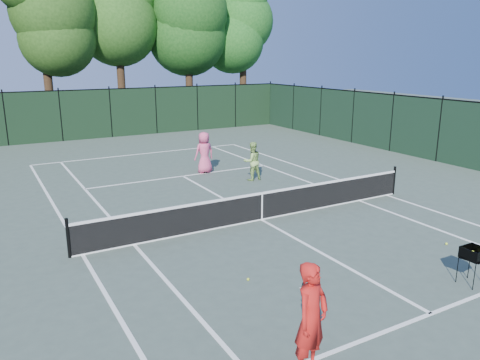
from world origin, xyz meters
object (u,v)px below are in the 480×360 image
player_green (252,161)px  ball_hopper (474,254)px  coach (312,319)px  loose_ball_near_cart (446,244)px  loose_ball_midcourt (248,279)px  player_pink (204,153)px

player_green → ball_hopper: 10.35m
coach → loose_ball_near_cart: size_ratio=28.15×
loose_ball_near_cart → ball_hopper: bearing=-130.3°
player_green → loose_ball_midcourt: player_green is taller
player_green → ball_hopper: player_green is taller
coach → loose_ball_near_cart: (6.54, 2.39, -0.92)m
player_green → coach: bearing=65.4°
coach → player_pink: bearing=52.0°
coach → loose_ball_midcourt: coach is taller
player_green → ball_hopper: bearing=89.5°
coach → ball_hopper: size_ratio=2.17×
ball_hopper → loose_ball_midcourt: ball_hopper is taller
player_pink → loose_ball_midcourt: size_ratio=26.73×
coach → player_pink: size_ratio=1.05×
player_green → loose_ball_midcourt: 9.10m
ball_hopper → player_pink: bearing=83.2°
player_pink → ball_hopper: player_pink is taller
loose_ball_midcourt → player_pink: bearing=70.2°
loose_ball_near_cart → loose_ball_midcourt: (-5.79, 0.86, 0.00)m
coach → loose_ball_near_cart: bearing=0.3°
player_pink → loose_ball_near_cart: 10.99m
loose_ball_near_cart → player_green: bearing=97.0°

